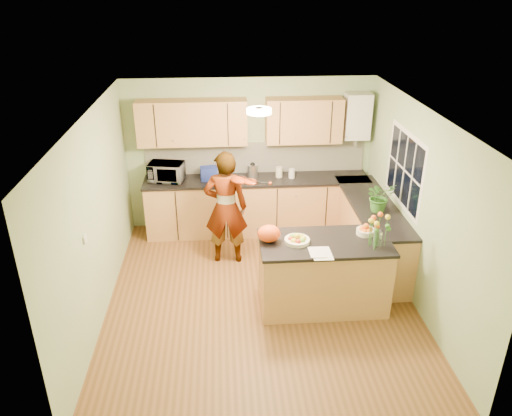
{
  "coord_description": "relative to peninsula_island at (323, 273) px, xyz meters",
  "views": [
    {
      "loc": [
        -0.46,
        -5.53,
        3.93
      ],
      "look_at": [
        -0.02,
        0.5,
        1.09
      ],
      "focal_mm": 35.0,
      "sensor_mm": 36.0,
      "label": 1
    }
  ],
  "objects": [
    {
      "name": "blue_box",
      "position": [
        -1.46,
        2.15,
        0.58
      ],
      "size": [
        0.29,
        0.22,
        0.21
      ],
      "primitive_type": "cube",
      "rotation": [
        0.0,
        0.0,
        0.12
      ],
      "color": "navy",
      "rests_on": "back_counter"
    },
    {
      "name": "orange_bag",
      "position": [
        -0.69,
        0.05,
        0.57
      ],
      "size": [
        0.33,
        0.3,
        0.22
      ],
      "primitive_type": "ellipsoid",
      "rotation": [
        0.0,
        0.0,
        0.22
      ],
      "color": "#E64612",
      "rests_on": "peninsula_island"
    },
    {
      "name": "wall_left",
      "position": [
        -2.79,
        0.19,
        0.78
      ],
      "size": [
        0.02,
        4.5,
        2.5
      ],
      "primitive_type": "cube",
      "color": "#8FA878",
      "rests_on": "floor"
    },
    {
      "name": "splashback",
      "position": [
        -0.69,
        2.43,
        0.73
      ],
      "size": [
        3.6,
        0.02,
        0.52
      ],
      "primitive_type": "cube",
      "color": "white",
      "rests_on": "back_counter"
    },
    {
      "name": "upper_cabinets",
      "position": [
        -0.96,
        2.27,
        1.38
      ],
      "size": [
        3.2,
        0.34,
        0.7
      ],
      "color": "#B77D49",
      "rests_on": "wall_back"
    },
    {
      "name": "kettle",
      "position": [
        -0.75,
        2.17,
        0.6
      ],
      "size": [
        0.16,
        0.16,
        0.31
      ],
      "rotation": [
        0.0,
        0.0,
        -0.43
      ],
      "color": "#BAB9BE",
      "rests_on": "back_counter"
    },
    {
      "name": "flower_vase",
      "position": [
        0.6,
        -0.18,
        0.79
      ],
      "size": [
        0.26,
        0.26,
        0.48
      ],
      "rotation": [
        0.0,
        0.0,
        0.36
      ],
      "color": "silver",
      "rests_on": "peninsula_island"
    },
    {
      "name": "window_right",
      "position": [
        1.21,
        0.79,
        1.08
      ],
      "size": [
        0.01,
        1.3,
        1.05
      ],
      "color": "silver",
      "rests_on": "wall_right"
    },
    {
      "name": "violinist",
      "position": [
        -1.21,
        1.22,
        0.39
      ],
      "size": [
        0.65,
        0.45,
        1.72
      ],
      "primitive_type": "imported",
      "rotation": [
        0.0,
        0.0,
        3.08
      ],
      "color": "#E4B18C",
      "rests_on": "floor"
    },
    {
      "name": "peninsula_island",
      "position": [
        0.0,
        0.0,
        0.0
      ],
      "size": [
        1.63,
        0.83,
        0.93
      ],
      "color": "#B77D49",
      "rests_on": "floor"
    },
    {
      "name": "jar_cream",
      "position": [
        -0.32,
        2.18,
        0.56
      ],
      "size": [
        0.12,
        0.12,
        0.17
      ],
      "primitive_type": "cylinder",
      "rotation": [
        0.0,
        0.0,
        0.14
      ],
      "color": "beige",
      "rests_on": "back_counter"
    },
    {
      "name": "violin",
      "position": [
        -1.01,
        1.0,
        0.91
      ],
      "size": [
        0.69,
        0.6,
        0.17
      ],
      "primitive_type": null,
      "rotation": [
        0.17,
        0.0,
        -0.61
      ],
      "color": "#501905",
      "rests_on": "violinist"
    },
    {
      "name": "wall_back",
      "position": [
        -0.79,
        2.44,
        0.78
      ],
      "size": [
        4.0,
        0.02,
        2.5
      ],
      "primitive_type": "cube",
      "color": "#8FA878",
      "rests_on": "floor"
    },
    {
      "name": "microwave",
      "position": [
        -2.13,
        2.15,
        0.62
      ],
      "size": [
        0.6,
        0.46,
        0.3
      ],
      "primitive_type": "imported",
      "rotation": [
        0.0,
        0.0,
        -0.19
      ],
      "color": "silver",
      "rests_on": "back_counter"
    },
    {
      "name": "wall_front",
      "position": [
        -0.79,
        -2.06,
        0.78
      ],
      "size": [
        4.0,
        0.02,
        2.5
      ],
      "primitive_type": "cube",
      "color": "#8FA878",
      "rests_on": "floor"
    },
    {
      "name": "potted_plant",
      "position": [
        0.91,
        0.81,
        0.69
      ],
      "size": [
        0.43,
        0.39,
        0.43
      ],
      "primitive_type": "imported",
      "rotation": [
        0.0,
        0.0,
        0.16
      ],
      "color": "#367326",
      "rests_on": "right_counter"
    },
    {
      "name": "back_counter",
      "position": [
        -0.69,
        2.14,
        0.0
      ],
      "size": [
        3.64,
        0.62,
        0.94
      ],
      "color": "#B77D49",
      "rests_on": "floor"
    },
    {
      "name": "orange_bowl",
      "position": [
        0.55,
        0.15,
        0.52
      ],
      "size": [
        0.24,
        0.24,
        0.14
      ],
      "color": "beige",
      "rests_on": "peninsula_island"
    },
    {
      "name": "floor",
      "position": [
        -0.79,
        0.19,
        -0.47
      ],
      "size": [
        4.5,
        4.5,
        0.0
      ],
      "primitive_type": "plane",
      "color": "brown",
      "rests_on": "ground"
    },
    {
      "name": "right_counter",
      "position": [
        0.91,
        1.04,
        0.0
      ],
      "size": [
        0.62,
        2.24,
        0.94
      ],
      "color": "#B77D49",
      "rests_on": "floor"
    },
    {
      "name": "wall_right",
      "position": [
        1.21,
        0.19,
        0.78
      ],
      "size": [
        0.02,
        4.5,
        2.5
      ],
      "primitive_type": "cube",
      "color": "#8FA878",
      "rests_on": "floor"
    },
    {
      "name": "ceiling_lamp",
      "position": [
        -0.79,
        0.49,
        1.99
      ],
      "size": [
        0.3,
        0.3,
        0.07
      ],
      "color": "#FFEABF",
      "rests_on": "ceiling"
    },
    {
      "name": "ceiling",
      "position": [
        -0.79,
        0.19,
        2.03
      ],
      "size": [
        4.0,
        4.5,
        0.02
      ],
      "primitive_type": "cube",
      "color": "silver",
      "rests_on": "wall_back"
    },
    {
      "name": "jar_white",
      "position": [
        -0.12,
        2.13,
        0.55
      ],
      "size": [
        0.12,
        0.12,
        0.15
      ],
      "primitive_type": "cylinder",
      "rotation": [
        0.0,
        0.0,
        -0.3
      ],
      "color": "silver",
      "rests_on": "back_counter"
    },
    {
      "name": "fruit_dish",
      "position": [
        -0.35,
        0.0,
        0.51
      ],
      "size": [
        0.31,
        0.31,
        0.11
      ],
      "color": "beige",
      "rests_on": "peninsula_island"
    },
    {
      "name": "papers",
      "position": [
        -0.1,
        -0.3,
        0.47
      ],
      "size": [
        0.23,
        0.32,
        0.01
      ],
      "primitive_type": "cube",
      "color": "silver",
      "rests_on": "peninsula_island"
    },
    {
      "name": "light_switch",
      "position": [
        -2.77,
        -0.41,
        0.83
      ],
      "size": [
        0.02,
        0.09,
        0.09
      ],
      "primitive_type": "cube",
      "color": "silver",
      "rests_on": "wall_left"
    },
    {
      "name": "boiler",
      "position": [
        0.91,
        2.28,
        1.43
      ],
      "size": [
        0.4,
        0.3,
        0.86
      ],
      "color": "silver",
      "rests_on": "wall_back"
    }
  ]
}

